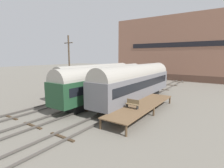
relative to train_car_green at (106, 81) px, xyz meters
The scene contains 12 objects.
ground_plane 3.77m from the train_car_green, 90.00° to the right, with size 200.00×200.00×0.00m, color #6B665B.
track_left 5.44m from the train_car_green, 148.59° to the right, with size 2.60×60.00×0.26m.
track_middle 3.66m from the train_car_green, 90.00° to the right, with size 2.60×60.00×0.26m.
track_right 5.44m from the train_car_green, 31.41° to the right, with size 2.60×60.00×0.26m.
train_car_green is the anchor object (origin of this frame).
train_car_grey 4.23m from the train_car_green, 18.03° to the left, with size 3.02×17.37×5.21m.
train_car_maroon 4.98m from the train_car_green, 143.86° to the left, with size 2.87×16.85×4.97m.
station_platform 7.49m from the train_car_green, 20.55° to the right, with size 2.87×12.16×1.02m.
bench 7.92m from the train_car_green, 34.08° to the right, with size 1.40×0.40×0.91m.
person_worker 4.46m from the train_car_green, 118.38° to the right, with size 0.32×0.32×1.81m.
utility_pole 7.01m from the train_car_green, behind, with size 1.80×0.24×9.48m.
warehouse_building 32.39m from the train_car_green, 85.95° to the left, with size 33.80×10.71×16.71m.
Camera 1 is at (14.45, -17.42, 6.28)m, focal length 28.00 mm.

